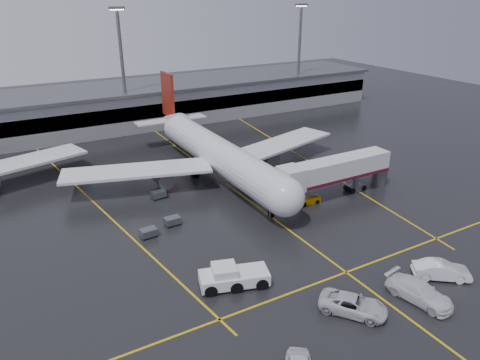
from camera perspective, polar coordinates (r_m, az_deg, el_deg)
ground at (r=66.64m, az=0.65°, el=-2.26°), size 220.00×220.00×0.00m
apron_line_centre at (r=66.63m, az=0.65°, el=-2.25°), size 0.25×90.00×0.02m
apron_line_stop at (r=51.29m, az=13.32°, el=-11.32°), size 60.00×0.25×0.02m
apron_line_left at (r=69.06m, az=-18.22°, el=-2.54°), size 9.99×69.35×0.02m
apron_line_right at (r=83.66m, az=7.91°, el=2.89°), size 7.57×69.64×0.02m
terminal at (r=107.28m, az=-12.46°, el=9.44°), size 122.00×19.00×8.60m
light_mast_mid at (r=98.46m, az=-14.72°, el=14.09°), size 3.00×1.20×25.45m
light_mast_right at (r=118.33m, az=7.53°, el=15.99°), size 3.00×1.20×25.45m
main_airliner at (r=72.97m, az=-3.16°, el=3.56°), size 48.80×45.60×14.10m
jet_bridge at (r=67.12m, az=12.08°, el=1.06°), size 19.90×3.40×6.05m
pushback_tractor at (r=47.50m, az=-1.01°, el=-12.20°), size 7.66×4.86×2.55m
belt_loader at (r=65.54m, az=8.72°, el=-2.51°), size 3.34×1.84×2.02m
service_van_a at (r=45.41m, az=14.17°, el=-15.10°), size 6.25×6.85×1.78m
service_van_b at (r=48.84m, az=21.79°, el=-13.06°), size 3.89×7.08×1.94m
service_van_c at (r=53.07m, az=24.19°, el=-10.40°), size 5.96×5.11×1.94m
baggage_cart_a at (r=59.52m, az=-8.56°, el=-5.12°), size 2.03×1.35×1.12m
baggage_cart_b at (r=57.29m, az=-11.52°, el=-6.52°), size 2.10×1.45×1.12m
baggage_cart_c at (r=67.34m, az=-10.28°, el=-1.78°), size 2.12×1.49×1.12m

